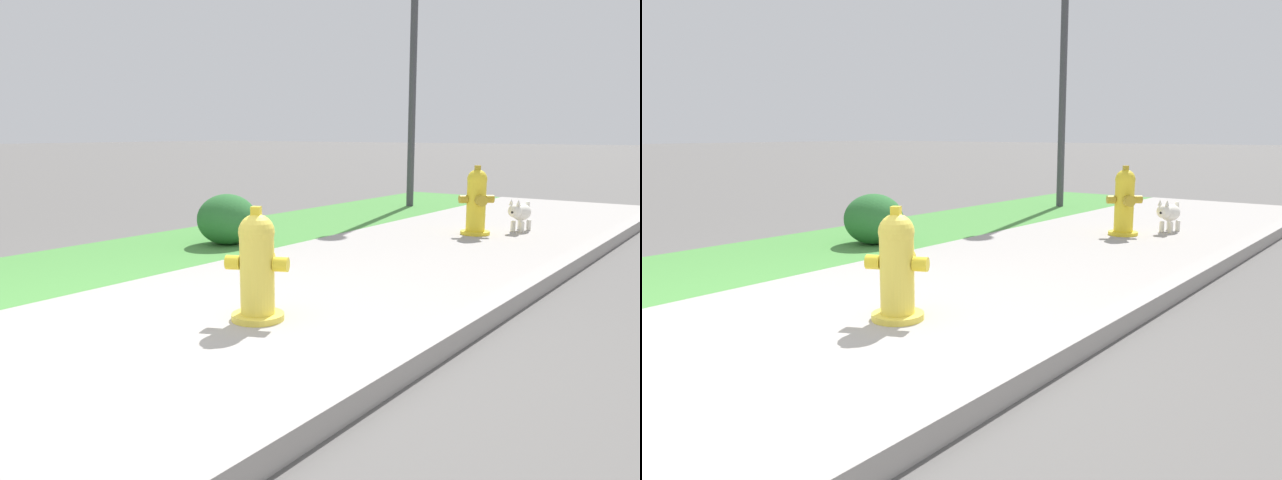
# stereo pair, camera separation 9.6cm
# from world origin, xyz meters

# --- Properties ---
(ground_plane) EXTENTS (120.00, 120.00, 0.00)m
(ground_plane) POSITION_xyz_m (0.00, 0.00, 0.00)
(ground_plane) COLOR #5B5956
(sidewalk_pavement) EXTENTS (18.00, 2.55, 0.01)m
(sidewalk_pavement) POSITION_xyz_m (0.00, 0.00, 0.01)
(sidewalk_pavement) COLOR #9E9993
(sidewalk_pavement) RESTS_ON ground
(street_curb) EXTENTS (18.00, 0.16, 0.12)m
(street_curb) POSITION_xyz_m (0.00, -1.35, 0.06)
(street_curb) COLOR #9E9993
(street_curb) RESTS_ON ground
(fire_hydrant_at_driveway) EXTENTS (0.38, 0.39, 0.71)m
(fire_hydrant_at_driveway) POSITION_xyz_m (0.90, -0.21, 0.34)
(fire_hydrant_at_driveway) COLOR yellow
(fire_hydrant_at_driveway) RESTS_ON ground
(fire_hydrant_near_corner) EXTENTS (0.36, 0.36, 0.79)m
(fire_hydrant_near_corner) POSITION_xyz_m (4.78, 0.01, 0.38)
(fire_hydrant_near_corner) COLOR yellow
(fire_hydrant_near_corner) RESTS_ON ground
(small_white_dog) EXTENTS (0.49, 0.21, 0.40)m
(small_white_dog) POSITION_xyz_m (5.31, -0.31, 0.22)
(small_white_dog) COLOR silver
(small_white_dog) RESTS_ON ground
(street_lamp) EXTENTS (0.32, 0.32, 4.39)m
(street_lamp) POSITION_xyz_m (6.83, 1.95, 2.92)
(street_lamp) COLOR #3D3D42
(street_lamp) RESTS_ON ground
(shrub_bush_near_lamp) EXTENTS (0.62, 0.62, 0.52)m
(shrub_bush_near_lamp) POSITION_xyz_m (2.70, 1.84, 0.26)
(shrub_bush_near_lamp) COLOR #28662D
(shrub_bush_near_lamp) RESTS_ON ground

